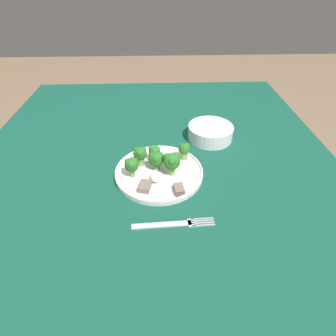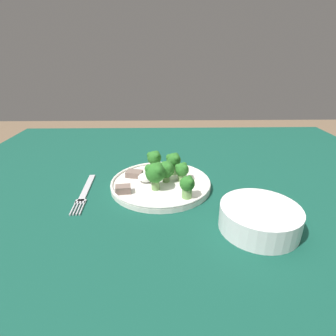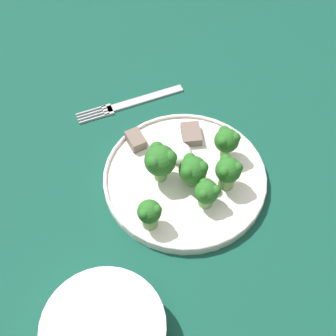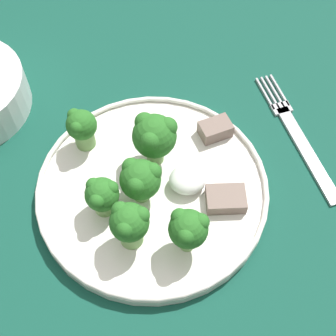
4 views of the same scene
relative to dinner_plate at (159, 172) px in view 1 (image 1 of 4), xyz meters
The scene contains 14 objects.
ground_plane 0.79m from the dinner_plate, 167.81° to the right, with size 8.00×8.00×0.00m, color #7F664C.
table 0.11m from the dinner_plate, 167.81° to the right, with size 1.34×1.15×0.78m.
dinner_plate is the anchor object (origin of this frame).
fork 0.19m from the dinner_plate, ahead, with size 0.03×0.20×0.00m.
cream_bowl 0.26m from the dinner_plate, 136.83° to the left, with size 0.15×0.15×0.05m.
broccoli_floret_near_rim_left 0.07m from the dinner_plate, 166.59° to the right, with size 0.04×0.04×0.05m.
broccoli_floret_center_left 0.09m from the dinner_plate, 76.66° to the right, with size 0.04×0.04×0.06m.
broccoli_floret_back_left 0.10m from the dinner_plate, 127.99° to the left, with size 0.04×0.03×0.05m.
broccoli_floret_front_left 0.04m from the dinner_plate, 153.71° to the right, with size 0.04×0.04×0.06m.
broccoli_floret_center_back 0.06m from the dinner_plate, 70.99° to the left, with size 0.05×0.05×0.07m.
broccoli_floret_mid_cluster 0.08m from the dinner_plate, 122.99° to the right, with size 0.04×0.04×0.06m.
meat_slice_front_slice 0.08m from the dinner_plate, 28.16° to the right, with size 0.05×0.04×0.02m.
meat_slice_middle_slice 0.10m from the dinner_plate, 30.32° to the left, with size 0.04×0.03×0.02m.
sauce_dollop 0.04m from the dinner_plate, ahead, with size 0.04×0.04×0.02m.
Camera 1 is at (0.64, 0.02, 1.27)m, focal length 28.00 mm.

